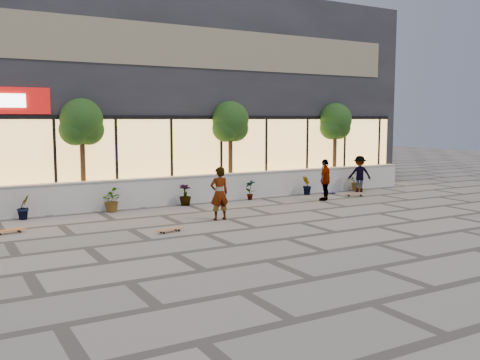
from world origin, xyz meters
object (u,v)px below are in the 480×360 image
skater_center (219,193)px  skater_right_far (360,174)px  tree_mideast (230,124)px  skateboard_center (170,229)px  skater_right_near (325,180)px  skateboard_right_near (355,194)px  tree_east (335,123)px  skateboard_right_far (329,192)px  skateboard_left (9,231)px  tree_midwest (82,125)px

skater_center → skater_right_far: (8.39, 2.78, -0.05)m
tree_mideast → skateboard_center: tree_mideast is taller
skater_right_near → skateboard_right_near: skater_right_near is taller
tree_east → skater_right_far: 2.73m
skater_right_far → skateboard_center: (-10.48, -3.77, -0.71)m
skater_center → skateboard_right_far: (6.82, 2.91, -0.77)m
skateboard_left → skateboard_right_near: size_ratio=1.05×
skateboard_center → skateboard_right_far: 9.72m
skateboard_right_far → tree_east: bearing=43.0°
tree_mideast → skater_center: size_ratio=2.32×
tree_east → skateboard_left: 15.04m
skater_center → skater_right_near: 5.71m
skateboard_left → skateboard_center: bearing=-37.8°
skater_right_far → skateboard_right_far: skater_right_far is taller
skateboard_left → skateboard_right_far: skateboard_left is taller
tree_mideast → skateboard_left: (-8.88, -3.33, -2.90)m
skater_right_far → skateboard_left: bearing=33.4°
skater_center → tree_midwest: bearing=-51.2°
skater_center → skateboard_center: size_ratio=1.95×
tree_east → skater_center: (-8.32, -4.41, -2.14)m
skater_right_near → skater_center: bearing=-17.0°
skater_center → skateboard_center: (-2.09, -0.99, -0.76)m
skater_right_near → skateboard_left: (-11.55, -0.48, -0.73)m
tree_mideast → skater_right_near: 4.47m
skater_right_far → skateboard_center: size_ratio=1.83×
skater_center → skater_right_near: bearing=-161.1°
tree_midwest → skateboard_right_far: size_ratio=5.02×
tree_midwest → skater_right_near: 9.38m
skater_center → skateboard_right_near: skater_center is taller
tree_mideast → skateboard_right_far: size_ratio=5.02×
skateboard_center → skateboard_left: 4.47m
tree_midwest → tree_mideast: same height
skater_right_far → skateboard_center: bearing=46.5°
skater_right_near → skateboard_center: (-7.58, -2.55, -0.73)m
skater_right_near → skateboard_right_near: (1.83, 0.31, -0.73)m
skater_center → tree_mideast: bearing=-119.6°
skater_right_far → skateboard_right_near: (-1.07, -0.92, -0.71)m
tree_mideast → skateboard_center: bearing=-132.3°
tree_midwest → skater_right_near: size_ratio=2.40×
skateboard_left → skateboard_right_near: skateboard_left is taller
tree_mideast → skateboard_left: size_ratio=4.40×
tree_midwest → skateboard_left: tree_midwest is taller
tree_mideast → skateboard_center: 7.85m
skateboard_left → skater_center: bearing=-20.3°
tree_midwest → skateboard_center: bearing=-78.6°
skater_right_far → skateboard_right_near: skater_right_far is taller
tree_east → skater_right_near: tree_east is taller
tree_midwest → skateboard_left: bearing=-130.9°
skateboard_right_near → skater_center: bearing=-138.7°
tree_midwest → tree_mideast: (6.00, 0.00, 0.00)m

